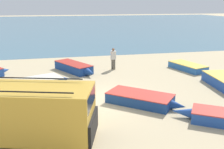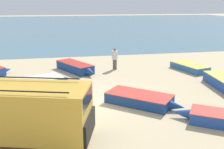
# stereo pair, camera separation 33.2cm
# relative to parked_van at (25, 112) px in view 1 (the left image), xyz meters

# --- Properties ---
(ground_plane) EXTENTS (200.00, 200.00, 0.00)m
(ground_plane) POSITION_rel_parked_van_xyz_m (3.91, 3.61, -1.19)
(ground_plane) COLOR tan
(sea_water) EXTENTS (120.00, 80.00, 0.01)m
(sea_water) POSITION_rel_parked_van_xyz_m (3.91, 55.61, -1.19)
(sea_water) COLOR #477084
(sea_water) RESTS_ON ground_plane
(parked_van) EXTENTS (5.51, 3.41, 2.29)m
(parked_van) POSITION_rel_parked_van_xyz_m (0.00, 0.00, 0.00)
(parked_van) COLOR gold
(parked_van) RESTS_ON ground_plane
(fishing_rowboat_0) EXTENTS (4.20, 2.79, 0.66)m
(fishing_rowboat_0) POSITION_rel_parked_van_xyz_m (-0.08, 6.29, -0.86)
(fishing_rowboat_0) COLOR navy
(fishing_rowboat_0) RESTS_ON ground_plane
(fishing_rowboat_2) EXTENTS (2.18, 3.80, 0.49)m
(fishing_rowboat_2) POSITION_rel_parked_van_xyz_m (11.26, 8.84, -0.95)
(fishing_rowboat_2) COLOR #2D66AD
(fishing_rowboat_2) RESTS_ON ground_plane
(fishing_rowboat_3) EXTENTS (3.75, 3.41, 0.54)m
(fishing_rowboat_3) POSITION_rel_parked_van_xyz_m (5.48, 2.68, -0.92)
(fishing_rowboat_3) COLOR navy
(fishing_rowboat_3) RESTS_ON ground_plane
(fishing_rowboat_4) EXTENTS (2.88, 4.15, 0.64)m
(fishing_rowboat_4) POSITION_rel_parked_van_xyz_m (2.58, 10.06, -0.87)
(fishing_rowboat_4) COLOR navy
(fishing_rowboat_4) RESTS_ON ground_plane
(fisherman_0) EXTENTS (0.45, 0.45, 1.70)m
(fisherman_0) POSITION_rel_parked_van_xyz_m (5.61, 10.09, -0.18)
(fisherman_0) COLOR #5B564C
(fisherman_0) RESTS_ON ground_plane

